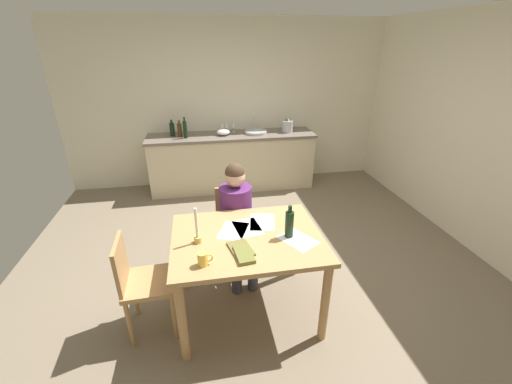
{
  "coord_description": "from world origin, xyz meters",
  "views": [
    {
      "loc": [
        -0.51,
        -2.75,
        2.23
      ],
      "look_at": [
        0.02,
        0.15,
        0.85
      ],
      "focal_mm": 22.55,
      "sensor_mm": 36.0,
      "label": 1
    }
  ],
  "objects_px": {
    "wine_bottle_on_table": "(289,224)",
    "bottle_oil": "(172,129)",
    "chair_at_table": "(235,224)",
    "sink_unit": "(256,132)",
    "dining_table": "(247,248)",
    "bottle_vinegar": "(180,130)",
    "chair_side_empty": "(141,281)",
    "wine_glass_near_sink": "(233,125)",
    "wine_glass_back_left": "(222,126)",
    "bottle_wine_red": "(185,129)",
    "mixing_bowl": "(223,132)",
    "book_magazine": "(241,249)",
    "book_cookery": "(244,255)",
    "wine_glass_by_kettle": "(227,126)",
    "person_seated": "(237,215)",
    "candlestick": "(197,233)",
    "stovetop_kettle": "(287,126)",
    "coffee_mug": "(203,259)"
  },
  "relations": [
    {
      "from": "bottle_wine_red",
      "to": "wine_glass_near_sink",
      "type": "relative_size",
      "value": 2.07
    },
    {
      "from": "chair_side_empty",
      "to": "wine_glass_near_sink",
      "type": "xyz_separation_m",
      "value": [
        1.1,
        2.98,
        0.51
      ]
    },
    {
      "from": "mixing_bowl",
      "to": "candlestick",
      "type": "bearing_deg",
      "value": -99.14
    },
    {
      "from": "chair_side_empty",
      "to": "mixing_bowl",
      "type": "relative_size",
      "value": 4.25
    },
    {
      "from": "coffee_mug",
      "to": "bottle_wine_red",
      "type": "xyz_separation_m",
      "value": [
        -0.16,
        3.02,
        0.2
      ]
    },
    {
      "from": "wine_glass_by_kettle",
      "to": "wine_bottle_on_table",
      "type": "bearing_deg",
      "value": -85.95
    },
    {
      "from": "bottle_vinegar",
      "to": "bottle_wine_red",
      "type": "distance_m",
      "value": 0.14
    },
    {
      "from": "sink_unit",
      "to": "wine_glass_near_sink",
      "type": "distance_m",
      "value": 0.38
    },
    {
      "from": "sink_unit",
      "to": "bottle_oil",
      "type": "height_order",
      "value": "bottle_oil"
    },
    {
      "from": "bottle_vinegar",
      "to": "mixing_bowl",
      "type": "distance_m",
      "value": 0.67
    },
    {
      "from": "chair_at_table",
      "to": "wine_bottle_on_table",
      "type": "relative_size",
      "value": 3.12
    },
    {
      "from": "sink_unit",
      "to": "dining_table",
      "type": "bearing_deg",
      "value": -101.58
    },
    {
      "from": "person_seated",
      "to": "wine_glass_back_left",
      "type": "height_order",
      "value": "person_seated"
    },
    {
      "from": "book_cookery",
      "to": "wine_glass_by_kettle",
      "type": "xyz_separation_m",
      "value": [
        0.19,
        3.2,
        0.21
      ]
    },
    {
      "from": "coffee_mug",
      "to": "wine_glass_near_sink",
      "type": "distance_m",
      "value": 3.31
    },
    {
      "from": "wine_bottle_on_table",
      "to": "bottle_oil",
      "type": "xyz_separation_m",
      "value": [
        -1.06,
        2.93,
        0.1
      ]
    },
    {
      "from": "chair_side_empty",
      "to": "book_magazine",
      "type": "bearing_deg",
      "value": -9.56
    },
    {
      "from": "wine_bottle_on_table",
      "to": "bottle_wine_red",
      "type": "xyz_separation_m",
      "value": [
        -0.86,
        2.77,
        0.13
      ]
    },
    {
      "from": "bottle_wine_red",
      "to": "stovetop_kettle",
      "type": "relative_size",
      "value": 1.45
    },
    {
      "from": "candlestick",
      "to": "bottle_wine_red",
      "type": "distance_m",
      "value": 2.73
    },
    {
      "from": "sink_unit",
      "to": "wine_glass_back_left",
      "type": "xyz_separation_m",
      "value": [
        -0.52,
        0.15,
        0.09
      ]
    },
    {
      "from": "book_cookery",
      "to": "wine_bottle_on_table",
      "type": "xyz_separation_m",
      "value": [
        0.4,
        0.2,
        0.1
      ]
    },
    {
      "from": "dining_table",
      "to": "bottle_vinegar",
      "type": "distance_m",
      "value": 2.9
    },
    {
      "from": "dining_table",
      "to": "wine_glass_by_kettle",
      "type": "bearing_deg",
      "value": 87.62
    },
    {
      "from": "bottle_vinegar",
      "to": "wine_glass_back_left",
      "type": "height_order",
      "value": "bottle_vinegar"
    },
    {
      "from": "book_magazine",
      "to": "candlestick",
      "type": "bearing_deg",
      "value": 140.0
    },
    {
      "from": "chair_side_empty",
      "to": "sink_unit",
      "type": "distance_m",
      "value": 3.21
    },
    {
      "from": "person_seated",
      "to": "mixing_bowl",
      "type": "xyz_separation_m",
      "value": [
        0.07,
        2.21,
        0.27
      ]
    },
    {
      "from": "wine_bottle_on_table",
      "to": "bottle_wine_red",
      "type": "bearing_deg",
      "value": 107.26
    },
    {
      "from": "bottle_oil",
      "to": "stovetop_kettle",
      "type": "bearing_deg",
      "value": -2.47
    },
    {
      "from": "chair_side_empty",
      "to": "person_seated",
      "type": "bearing_deg",
      "value": 35.38
    },
    {
      "from": "bottle_oil",
      "to": "wine_glass_near_sink",
      "type": "distance_m",
      "value": 0.97
    },
    {
      "from": "candlestick",
      "to": "person_seated",
      "type": "bearing_deg",
      "value": 56.63
    },
    {
      "from": "bottle_oil",
      "to": "mixing_bowl",
      "type": "xyz_separation_m",
      "value": [
        0.78,
        -0.1,
        -0.06
      ]
    },
    {
      "from": "chair_at_table",
      "to": "book_magazine",
      "type": "distance_m",
      "value": 0.94
    },
    {
      "from": "book_cookery",
      "to": "wine_glass_near_sink",
      "type": "distance_m",
      "value": 3.22
    },
    {
      "from": "mixing_bowl",
      "to": "wine_glass_near_sink",
      "type": "xyz_separation_m",
      "value": [
        0.18,
        0.17,
        0.06
      ]
    },
    {
      "from": "person_seated",
      "to": "chair_side_empty",
      "type": "bearing_deg",
      "value": -144.62
    },
    {
      "from": "chair_side_empty",
      "to": "book_cookery",
      "type": "height_order",
      "value": "chair_side_empty"
    },
    {
      "from": "dining_table",
      "to": "candlestick",
      "type": "height_order",
      "value": "candlestick"
    },
    {
      "from": "bottle_vinegar",
      "to": "chair_side_empty",
      "type": "bearing_deg",
      "value": -95.15
    },
    {
      "from": "dining_table",
      "to": "stovetop_kettle",
      "type": "xyz_separation_m",
      "value": [
        1.09,
        2.79,
        0.33
      ]
    },
    {
      "from": "chair_at_table",
      "to": "sink_unit",
      "type": "xyz_separation_m",
      "value": [
        0.59,
        2.08,
        0.44
      ]
    },
    {
      "from": "chair_side_empty",
      "to": "stovetop_kettle",
      "type": "height_order",
      "value": "stovetop_kettle"
    },
    {
      "from": "dining_table",
      "to": "wine_bottle_on_table",
      "type": "distance_m",
      "value": 0.41
    },
    {
      "from": "dining_table",
      "to": "mixing_bowl",
      "type": "distance_m",
      "value": 2.79
    },
    {
      "from": "bottle_wine_red",
      "to": "wine_glass_back_left",
      "type": "xyz_separation_m",
      "value": [
        0.58,
        0.23,
        -0.03
      ]
    },
    {
      "from": "book_magazine",
      "to": "stovetop_kettle",
      "type": "xyz_separation_m",
      "value": [
        1.17,
        2.97,
        0.2
      ]
    },
    {
      "from": "wine_bottle_on_table",
      "to": "wine_glass_back_left",
      "type": "relative_size",
      "value": 1.81
    },
    {
      "from": "mixing_bowl",
      "to": "wine_glass_near_sink",
      "type": "distance_m",
      "value": 0.26
    }
  ]
}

